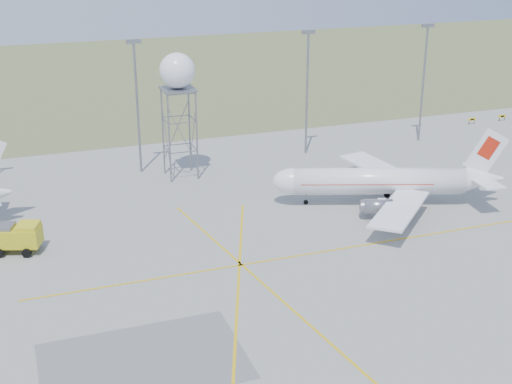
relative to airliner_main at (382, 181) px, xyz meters
name	(u,v)px	position (x,y,z in m)	size (l,w,h in m)	color
grass_strip	(123,76)	(-18.59, 98.81, -3.31)	(400.00, 120.00, 0.03)	#5F713E
mast_b	(137,96)	(-28.59, 24.81, 8.75)	(2.20, 0.50, 20.50)	slate
mast_c	(307,83)	(-0.59, 24.81, 8.75)	(2.20, 0.50, 20.50)	slate
mast_d	(424,73)	(21.41, 24.81, 8.75)	(2.20, 0.50, 20.50)	slate
taxi_sign_near	(472,120)	(37.01, 30.81, -2.44)	(1.60, 0.17, 1.20)	black
taxi_sign_far	(502,116)	(44.01, 30.81, -2.44)	(1.60, 0.17, 1.20)	black
airliner_main	(382,181)	(0.00, 0.00, 0.00)	(31.07, 29.28, 10.85)	white
radar_tower	(179,109)	(-23.22, 20.61, 7.30)	(5.23, 5.23, 18.93)	slate
fire_truck	(4,239)	(-49.41, 1.61, -1.61)	(9.42, 5.79, 3.57)	gold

